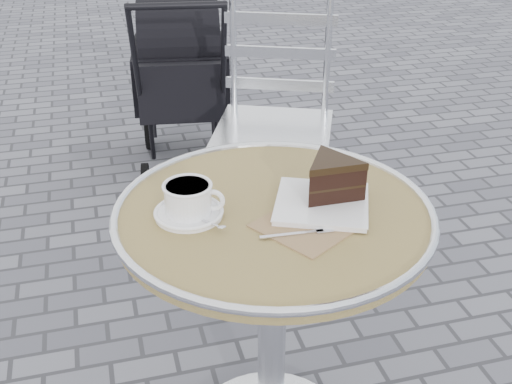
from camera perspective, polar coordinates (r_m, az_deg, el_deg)
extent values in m
cylinder|color=silver|center=(1.64, 1.41, -12.71)|extent=(0.07, 0.07, 0.67)
cylinder|color=tan|center=(1.43, 1.57, -2.17)|extent=(0.70, 0.70, 0.03)
torus|color=silver|center=(1.42, 1.58, -1.65)|extent=(0.72, 0.72, 0.02)
cylinder|color=white|center=(1.41, -5.99, -1.94)|extent=(0.15, 0.15, 0.01)
cylinder|color=white|center=(1.39, -6.07, -0.59)|extent=(0.13, 0.13, 0.06)
torus|color=white|center=(1.38, -3.82, -0.73)|extent=(0.05, 0.03, 0.05)
cylinder|color=beige|center=(1.37, -6.13, 0.48)|extent=(0.09, 0.09, 0.01)
cube|color=#8F6C4E|center=(1.37, 4.51, -2.95)|extent=(0.25, 0.25, 0.00)
cube|color=white|center=(1.44, 5.87, -1.08)|extent=(0.26, 0.26, 0.01)
cylinder|color=silver|center=(2.41, -3.34, -1.44)|extent=(0.03, 0.03, 0.48)
cylinder|color=silver|center=(2.37, 5.31, -2.08)|extent=(0.03, 0.03, 0.48)
cylinder|color=silver|center=(2.72, -1.84, 2.37)|extent=(0.03, 0.03, 0.48)
cylinder|color=silver|center=(2.69, 5.81, 1.86)|extent=(0.03, 0.03, 0.48)
cube|color=silver|center=(2.43, 1.56, 5.51)|extent=(0.56, 0.56, 0.02)
cube|color=black|center=(3.08, -6.63, 9.30)|extent=(0.46, 0.64, 0.36)
cylinder|color=black|center=(2.49, -7.10, 16.11)|extent=(0.38, 0.08, 0.03)
cylinder|color=black|center=(2.98, -9.79, 1.02)|extent=(0.05, 0.16, 0.16)
cylinder|color=black|center=(2.98, -2.57, 1.43)|extent=(0.05, 0.16, 0.16)
cylinder|color=black|center=(3.45, -9.55, 5.82)|extent=(0.07, 0.25, 0.25)
cylinder|color=black|center=(3.45, -3.28, 6.17)|extent=(0.07, 0.25, 0.25)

